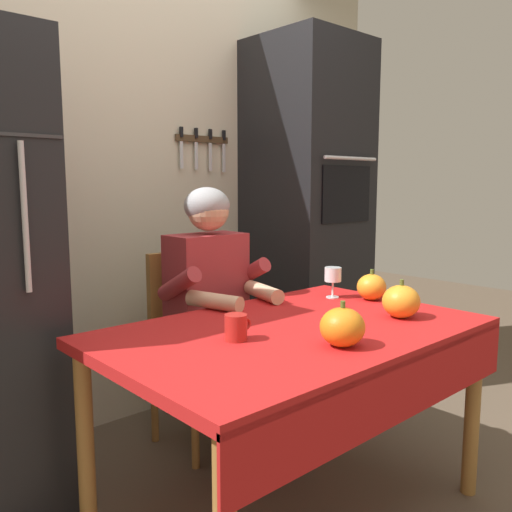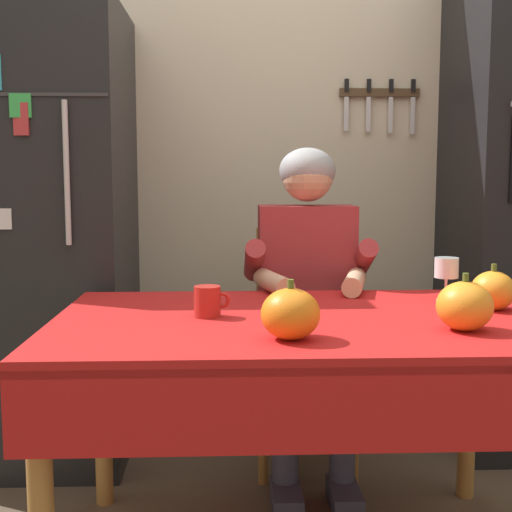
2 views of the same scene
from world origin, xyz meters
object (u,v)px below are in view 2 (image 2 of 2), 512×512
at_px(coffee_mug, 208,301).
at_px(refrigerator, 43,236).
at_px(dining_table, 301,348).
at_px(pumpkin_large, 465,306).
at_px(seated_person, 308,285).
at_px(wine_glass, 446,270).
at_px(pumpkin_medium, 493,291).
at_px(pumpkin_small, 290,314).
at_px(chair_behind_person, 302,333).

bearing_deg(coffee_mug, refrigerator, 129.10).
bearing_deg(dining_table, pumpkin_large, -21.94).
height_order(refrigerator, seated_person, refrigerator).
xyz_separation_m(wine_glass, pumpkin_medium, (0.10, -0.15, -0.04)).
height_order(wine_glass, pumpkin_small, pumpkin_small).
height_order(seated_person, pumpkin_large, seated_person).
distance_m(wine_glass, pumpkin_medium, 0.18).
distance_m(seated_person, coffee_mug, 0.67).
relative_size(refrigerator, chair_behind_person, 1.94).
relative_size(dining_table, wine_glass, 9.87).
height_order(chair_behind_person, coffee_mug, chair_behind_person).
bearing_deg(wine_glass, seated_person, 138.45).
bearing_deg(chair_behind_person, seated_person, -90.00).
distance_m(coffee_mug, pumpkin_medium, 0.85).
bearing_deg(wine_glass, pumpkin_medium, -56.40).
relative_size(refrigerator, wine_glass, 12.69).
bearing_deg(dining_table, chair_behind_person, 83.39).
relative_size(dining_table, chair_behind_person, 1.51).
distance_m(seated_person, pumpkin_large, 0.83).
distance_m(seated_person, pumpkin_medium, 0.71).
distance_m(refrigerator, seated_person, 1.09).
bearing_deg(seated_person, pumpkin_small, -99.63).
bearing_deg(refrigerator, coffee_mug, -50.90).
relative_size(dining_table, pumpkin_medium, 10.03).
xyz_separation_m(refrigerator, pumpkin_medium, (1.54, -0.78, -0.10)).
distance_m(refrigerator, dining_table, 1.32).
xyz_separation_m(seated_person, pumpkin_large, (0.32, -0.77, 0.07)).
xyz_separation_m(pumpkin_large, pumpkin_small, (-0.46, -0.08, -0.00)).
relative_size(dining_table, coffee_mug, 13.48).
bearing_deg(pumpkin_small, refrigerator, 128.56).
xyz_separation_m(seated_person, coffee_mug, (-0.35, -0.57, 0.05)).
bearing_deg(pumpkin_medium, seated_person, 134.82).
relative_size(dining_table, seated_person, 1.12).
xyz_separation_m(dining_table, pumpkin_large, (0.41, -0.16, 0.15)).
distance_m(dining_table, chair_behind_person, 0.81).
bearing_deg(chair_behind_person, pumpkin_medium, -54.19).
bearing_deg(seated_person, wine_glass, -41.55).
distance_m(coffee_mug, wine_glass, 0.79).
xyz_separation_m(refrigerator, seated_person, (1.04, -0.28, -0.16)).
relative_size(pumpkin_large, pumpkin_medium, 1.08).
bearing_deg(coffee_mug, chair_behind_person, 64.88).
distance_m(chair_behind_person, pumpkin_small, 1.09).
distance_m(chair_behind_person, pumpkin_medium, 0.90).
height_order(dining_table, pumpkin_large, pumpkin_large).
bearing_deg(coffee_mug, pumpkin_small, -53.13).
bearing_deg(pumpkin_large, seated_person, 112.45).
relative_size(refrigerator, pumpkin_small, 12.06).
xyz_separation_m(wine_glass, pumpkin_large, (-0.08, -0.41, -0.04)).
bearing_deg(pumpkin_small, pumpkin_large, 9.67).
bearing_deg(pumpkin_medium, refrigerator, 153.13).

